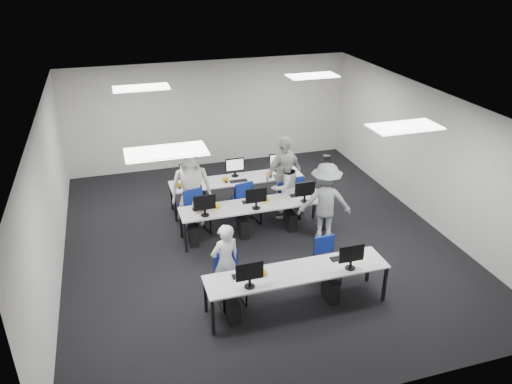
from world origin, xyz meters
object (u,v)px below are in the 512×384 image
object	(u,v)px
chair_6	(242,205)
student_3	(284,174)
student_2	(191,186)
desk_mid	(254,207)
desk_front	(297,274)
chair_5	(192,212)
student_0	(225,263)
photographer	(325,202)
chair_0	(230,288)
chair_1	(327,268)
chair_2	(197,220)
student_1	(285,186)
chair_3	(248,211)
chair_7	(290,200)
chair_4	(289,207)

from	to	relation	value
chair_6	student_3	xyz separation A→B (m)	(1.04, 0.02, 0.66)
student_2	desk_mid	bearing A→B (deg)	-34.32
desk_front	chair_5	size ratio (longest dim) A/B	3.55
chair_5	student_0	bearing A→B (deg)	-102.03
chair_6	photographer	bearing A→B (deg)	-41.19
desk_front	chair_0	distance (m)	1.23
desk_mid	chair_1	distance (m)	2.24
student_0	chair_2	bearing A→B (deg)	-102.86
chair_1	chair_2	bearing A→B (deg)	126.72
chair_0	student_1	bearing A→B (deg)	47.03
chair_3	chair_6	distance (m)	0.38
chair_1	chair_5	xyz separation A→B (m)	(-2.05, 2.93, 0.01)
student_1	student_3	world-z (taller)	student_3
desk_mid	student_2	world-z (taller)	student_2
chair_7	student_1	world-z (taller)	student_1
chair_0	chair_2	distance (m)	2.62
chair_1	chair_7	size ratio (longest dim) A/B	0.89
desk_front	photographer	bearing A→B (deg)	55.05
chair_3	student_0	distance (m)	2.84
chair_1	student_3	size ratio (longest dim) A/B	0.46
photographer	chair_5	bearing A→B (deg)	-13.68
desk_mid	chair_0	bearing A→B (deg)	-116.59
desk_mid	student_1	distance (m)	1.07
chair_3	chair_4	xyz separation A→B (m)	(0.97, -0.03, -0.03)
chair_2	chair_3	distance (m)	1.20
photographer	desk_mid	bearing A→B (deg)	-7.24
chair_7	student_2	bearing A→B (deg)	171.08
chair_3	student_2	bearing A→B (deg)	152.00
chair_2	chair_4	size ratio (longest dim) A/B	1.14
chair_7	student_1	distance (m)	0.57
chair_0	chair_2	xyz separation A→B (m)	(-0.09, 2.62, 0.00)
chair_0	chair_6	xyz separation A→B (m)	(1.06, 3.06, -0.03)
chair_3	student_2	size ratio (longest dim) A/B	0.50
student_2	chair_2	bearing A→B (deg)	-84.40
chair_3	chair_5	world-z (taller)	chair_3
chair_5	student_2	xyz separation A→B (m)	(0.03, 0.02, 0.65)
desk_front	chair_1	distance (m)	1.08
chair_3	chair_4	size ratio (longest dim) A/B	1.11
chair_6	photographer	size ratio (longest dim) A/B	0.48
student_2	student_3	distance (m)	2.20
chair_2	desk_mid	bearing A→B (deg)	-32.17
chair_3	student_1	size ratio (longest dim) A/B	0.59
chair_7	chair_0	bearing A→B (deg)	-132.69
chair_3	chair_6	bearing A→B (deg)	87.48
desk_mid	chair_7	size ratio (longest dim) A/B	3.31
chair_2	student_0	world-z (taller)	student_0
chair_3	photographer	world-z (taller)	photographer
chair_7	photographer	size ratio (longest dim) A/B	0.55
student_0	chair_4	bearing A→B (deg)	-143.89
chair_0	desk_front	bearing A→B (deg)	-29.15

